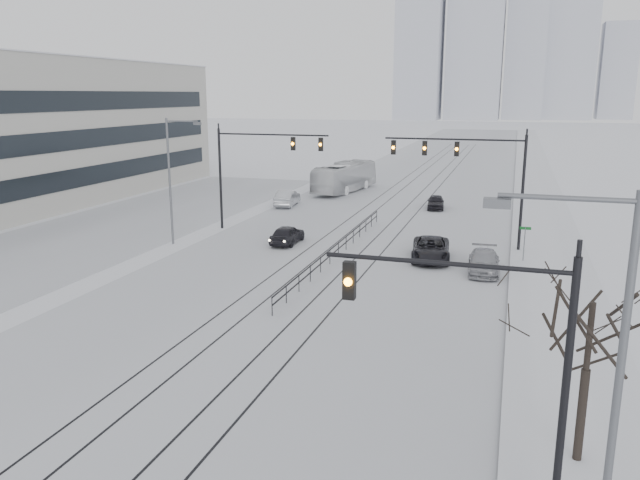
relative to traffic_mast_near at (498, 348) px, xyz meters
The scene contains 20 objects.
road 55.26m from the traffic_mast_near, 101.30° to the left, with size 22.00×260.00×0.02m, color silver.
sidewalk_east 54.26m from the traffic_mast_near, 87.13° to the left, with size 5.00×260.00×0.16m, color silver.
curb 54.19m from the traffic_mast_near, 89.72° to the left, with size 0.10×260.00×0.12m, color gray.
parking_strip 42.54m from the traffic_mast_near, 136.71° to the left, with size 14.00×60.00×0.03m, color silver.
tram_rails 35.96m from the traffic_mast_near, 107.60° to the left, with size 5.30×180.00×0.01m.
skyline 268.96m from the traffic_mast_near, 91.23° to the left, with size 96.00×48.00×72.00m.
traffic_mast_near is the anchor object (origin of this frame).
traffic_mast_ne 29.14m from the traffic_mast_near, 95.19° to the left, with size 9.60×0.37×8.00m.
traffic_mast_nw 35.69m from the traffic_mast_near, 122.77° to the left, with size 9.10×0.37×8.00m.
street_light_east 3.61m from the traffic_mast_near, 57.45° to the right, with size 2.73×0.25×9.00m.
street_light_west 33.24m from the traffic_mast_near, 133.76° to the left, with size 2.73×0.25×9.00m.
bare_tree 3.85m from the traffic_mast_near, 51.24° to the left, with size 4.40×4.40×6.10m.
median_fence 26.62m from the traffic_mast_near, 114.20° to the left, with size 0.06×24.00×1.00m.
street_sign 26.19m from the traffic_mast_near, 87.77° to the left, with size 0.70×0.06×2.40m.
sedan_sb_inner 30.82m from the traffic_mast_near, 120.10° to the left, with size 1.62×4.02×1.37m, color black.
sedan_sb_outer 46.30m from the traffic_mast_near, 116.77° to the left, with size 1.62×4.64×1.53m, color #B3B6BB.
sedan_nb_front 25.77m from the traffic_mast_near, 100.83° to the left, with size 2.40×5.20×1.44m, color black.
sedan_nb_right 23.36m from the traffic_mast_near, 93.25° to the left, with size 1.84×4.52×1.31m, color #94959B.
sedan_nb_far 44.65m from the traffic_mast_near, 98.82° to the left, with size 1.52×3.78×1.29m, color black.
box_truck 54.70m from the traffic_mast_near, 109.05° to the left, with size 2.71×11.57×3.22m, color silver.
Camera 1 is at (10.86, -8.90, 10.63)m, focal length 35.00 mm.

